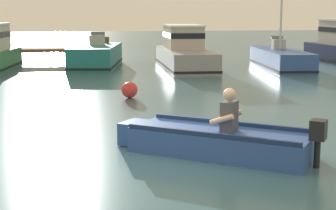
# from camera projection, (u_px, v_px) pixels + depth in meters

# --- Properties ---
(ground_plane) EXTENTS (120.00, 120.00, 0.00)m
(ground_plane) POSITION_uv_depth(u_px,v_px,m) (151.00, 157.00, 8.99)
(ground_plane) COLOR #386070
(rowboat_with_person) EXTENTS (3.32, 2.74, 1.19)m
(rowboat_with_person) POSITION_uv_depth(u_px,v_px,m) (217.00, 141.00, 9.08)
(rowboat_with_person) COLOR #2D519E
(rowboat_with_person) RESTS_ON ground
(moored_boat_teal) EXTENTS (2.67, 5.25, 1.57)m
(moored_boat_teal) POSITION_uv_depth(u_px,v_px,m) (96.00, 57.00, 23.45)
(moored_boat_teal) COLOR #1E727A
(moored_boat_teal) RESTS_ON ground
(moored_boat_grey) EXTENTS (2.06, 6.26, 1.90)m
(moored_boat_grey) POSITION_uv_depth(u_px,v_px,m) (184.00, 52.00, 23.26)
(moored_boat_grey) COLOR gray
(moored_boat_grey) RESTS_ON ground
(moored_boat_blue) EXTENTS (2.15, 5.81, 4.74)m
(moored_boat_blue) POSITION_uv_depth(u_px,v_px,m) (280.00, 59.00, 23.07)
(moored_boat_blue) COLOR #2D519E
(moored_boat_blue) RESTS_ON ground
(mooring_buoy) EXTENTS (0.47, 0.47, 0.47)m
(mooring_buoy) POSITION_uv_depth(u_px,v_px,m) (130.00, 90.00, 15.09)
(mooring_buoy) COLOR red
(mooring_buoy) RESTS_ON ground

